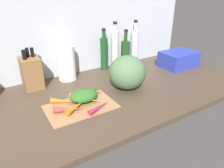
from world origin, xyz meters
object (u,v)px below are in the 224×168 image
cutting_board (81,106)px  bottle_1 (115,49)px  carrot_2 (92,93)px  knife_block (31,73)px  carrot_6 (75,107)px  carrot_0 (89,93)px  winter_squash (127,72)px  dish_rack (178,59)px  paper_towel_roll (66,63)px  bottle_3 (135,46)px  bottle_2 (125,53)px  carrot_3 (68,109)px  carrot_1 (85,99)px  carrot_4 (65,101)px  carrot_5 (99,107)px  bottle_0 (104,53)px

cutting_board → bottle_1: (45.33, 39.21, 14.04)cm
carrot_2 → knife_block: 39.25cm
carrot_2 → carrot_6: 16.65cm
carrot_0 → knife_block: size_ratio=0.69×
winter_squash → dish_rack: bearing=10.4°
paper_towel_roll → bottle_1: bearing=2.8°
bottle_1 → bottle_3: 17.54cm
carrot_0 → bottle_2: 55.74cm
carrot_3 → bottle_2: bearing=33.3°
paper_towel_roll → carrot_1: bearing=-95.6°
carrot_1 → knife_block: bearing=119.2°
carrot_4 → dish_rack: bearing=6.0°
carrot_3 → winter_squash: (40.46, 8.23, 7.63)cm
carrot_1 → dish_rack: 85.91cm
carrot_1 → bottle_1: 56.83cm
cutting_board → bottle_2: 66.82cm
carrot_6 → bottle_3: 79.04cm
bottle_1 → cutting_board: bearing=-139.1°
carrot_5 → bottle_3: bearing=39.5°
cutting_board → winter_squash: size_ratio=1.58×
carrot_4 → bottle_1: size_ratio=0.45×
bottle_0 → dish_rack: bearing=-25.0°
carrot_2 → carrot_5: 15.17cm
cutting_board → carrot_1: bearing=34.1°
bottle_2 → carrot_0: bearing=-146.1°
carrot_0 → dish_rack: size_ratio=0.63×
knife_block → paper_towel_roll: bearing=3.0°
dish_rack → winter_squash: bearing=-169.6°
carrot_6 → bottle_0: size_ratio=0.38×
carrot_2 → carrot_6: size_ratio=1.06×
carrot_6 → carrot_2: bearing=34.2°
carrot_3 → carrot_5: size_ratio=1.01×
carrot_3 → bottle_3: bottle_3 is taller
cutting_board → paper_towel_roll: paper_towel_roll is taller
carrot_5 → paper_towel_roll: size_ratio=0.63×
carrot_1 → carrot_2: bearing=35.8°
carrot_3 → carrot_5: bearing=-21.3°
carrot_0 → bottle_2: bottle_2 is taller
carrot_5 → bottle_1: bottle_1 is taller
bottle_0 → bottle_2: size_ratio=1.07×
paper_towel_roll → bottle_0: bottle_0 is taller
carrot_0 → carrot_6: 15.51cm
carrot_4 → winter_squash: (38.91, -0.26, 7.97)cm
carrot_2 → knife_block: (-25.11, 29.24, 7.44)cm
carrot_6 → dish_rack: dish_rack is taller
paper_towel_roll → cutting_board: bearing=-100.7°
winter_squash → bottle_3: (29.82, 32.48, 3.95)cm
carrot_2 → bottle_3: (52.97, 31.37, 11.76)cm
carrot_3 → bottle_2: size_ratio=0.51×
carrot_5 → bottle_1: bearing=50.6°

